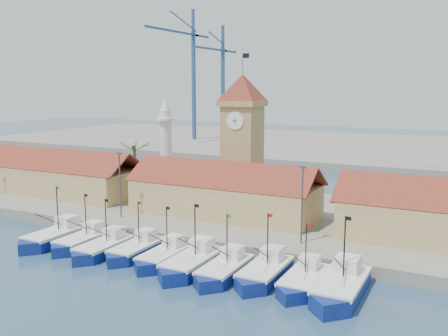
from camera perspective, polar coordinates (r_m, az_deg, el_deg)
The scene contains 21 objects.
ground at distance 55.34m, azimuth -9.56°, elevation -11.33°, with size 400.00×400.00×0.00m, color navy.
quay at distance 74.83m, azimuth 1.41°, elevation -5.12°, with size 140.00×32.00×1.50m, color gray.
terminal at distance 155.70m, azimuth 15.18°, elevation 2.20°, with size 240.00×80.00×2.00m, color gray.
boat_0 at distance 66.14m, azimuth -18.91°, elevation -7.55°, with size 3.66×10.02×7.58m.
boat_1 at distance 63.73m, azimuth -15.93°, elevation -8.10°, with size 3.32×9.11×6.89m.
boat_2 at distance 60.46m, azimuth -13.75°, elevation -8.96°, with size 3.32×9.09×6.88m.
boat_3 at distance 59.09m, azimuth -10.14°, elevation -9.28°, with size 3.25×8.91×6.74m.
boat_4 at distance 56.41m, azimuth -6.95°, elevation -10.12°, with size 3.22×8.83×6.68m.
boat_5 at distance 53.88m, azimuth -3.79°, elevation -10.91°, with size 3.65×10.00×7.57m.
boat_6 at distance 52.03m, azimuth -0.07°, elevation -11.72°, with size 3.34×9.16×6.93m.
boat_7 at distance 51.51m, azimuth 4.59°, elevation -11.94°, with size 3.47×9.51×7.20m.
boat_8 at distance 50.06m, azimuth 8.96°, elevation -12.74°, with size 3.23×8.85×6.70m.
boat_9 at distance 48.79m, azimuth 13.15°, elevation -13.31°, with size 3.87×10.59×8.01m.
hall_left at distance 89.43m, azimuth -18.59°, elevation -1.10°, with size 31.20×10.13×7.61m.
hall_center at distance 70.58m, azimuth 0.02°, elevation -3.30°, with size 27.04×10.13×7.61m.
clock_tower at distance 74.65m, azimuth 2.11°, elevation 3.59°, with size 5.80×5.80×22.70m.
minaret at distance 83.93m, azimuth -6.67°, elevation 2.64°, with size 3.00×3.00×16.30m.
palm_tree at distance 85.65m, azimuth -10.15°, elevation 0.33°, with size 5.60×5.03×8.39m.
lamp_posts at distance 62.94m, azimuth -2.87°, elevation -2.54°, with size 80.70×0.25×9.03m.
crane_blue_far at distance 164.58m, azimuth -3.86°, elevation 11.44°, with size 1.00×36.50×41.90m.
crane_blue_near at distance 166.87m, azimuth -0.30°, elevation 10.30°, with size 1.00×29.17×37.05m.
Camera 1 is at (31.13, -41.45, 19.39)m, focal length 40.00 mm.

